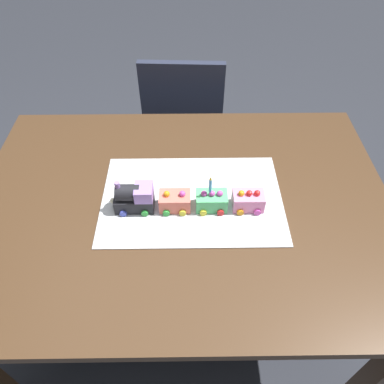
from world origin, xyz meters
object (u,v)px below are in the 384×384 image
at_px(chair, 184,119).
at_px(cake_car_caboose_coral, 175,201).
at_px(dining_table, 183,221).
at_px(cake_locomotive, 134,198).
at_px(birthday_candle, 210,185).
at_px(cake_car_hopper_bubblegum, 248,200).
at_px(cake_car_gondola_mint_green, 212,200).

relative_size(chair, cake_car_caboose_coral, 8.60).
relative_size(dining_table, cake_locomotive, 10.00).
relative_size(chair, birthday_candle, 13.38).
relative_size(cake_car_caboose_coral, cake_car_hopper_bubblegum, 1.00).
xyz_separation_m(chair, cake_car_hopper_bubblegum, (0.21, -0.86, 0.30)).
distance_m(dining_table, cake_car_caboose_coral, 0.14).
bearing_deg(dining_table, birthday_candle, -17.83).
relative_size(cake_locomotive, birthday_candle, 2.18).
bearing_deg(dining_table, cake_car_gondola_mint_green, -16.67).
bearing_deg(dining_table, cake_locomotive, -169.64).
distance_m(chair, cake_car_caboose_coral, 0.91).
bearing_deg(cake_locomotive, cake_car_caboose_coral, -0.00).
bearing_deg(cake_car_hopper_bubblegum, dining_table, 172.45).
height_order(cake_car_caboose_coral, cake_car_gondola_mint_green, same).
distance_m(dining_table, cake_car_gondola_mint_green, 0.17).
distance_m(cake_car_caboose_coral, cake_car_hopper_bubblegum, 0.24).
distance_m(cake_locomotive, cake_car_hopper_bubblegum, 0.37).
bearing_deg(cake_locomotive, chair, 80.07).
relative_size(dining_table, cake_car_gondola_mint_green, 14.00).
xyz_separation_m(chair, cake_car_gondola_mint_green, (0.10, -0.86, 0.30)).
xyz_separation_m(chair, cake_locomotive, (-0.15, -0.86, 0.32)).
relative_size(cake_locomotive, cake_car_caboose_coral, 1.40).
distance_m(dining_table, chair, 0.85).
relative_size(dining_table, chair, 1.63).
distance_m(cake_car_gondola_mint_green, cake_car_hopper_bubblegum, 0.12).
xyz_separation_m(dining_table, cake_locomotive, (-0.15, -0.03, 0.16)).
bearing_deg(cake_car_caboose_coral, cake_car_hopper_bubblegum, -0.00).
bearing_deg(birthday_candle, dining_table, 162.17).
xyz_separation_m(cake_car_caboose_coral, birthday_candle, (0.11, 0.00, 0.07)).
relative_size(cake_locomotive, cake_car_gondola_mint_green, 1.40).
xyz_separation_m(cake_car_caboose_coral, cake_car_hopper_bubblegum, (0.24, -0.00, 0.00)).
height_order(cake_locomotive, cake_car_gondola_mint_green, cake_locomotive).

